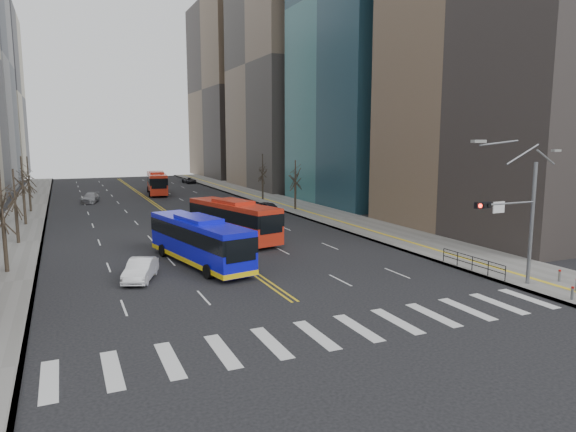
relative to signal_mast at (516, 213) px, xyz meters
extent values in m
plane|color=black|center=(-13.77, -2.00, -4.86)|extent=(220.00, 220.00, 0.00)
cube|color=slate|center=(3.73, 43.00, -4.78)|extent=(7.00, 130.00, 0.15)
cube|color=slate|center=(-30.27, 43.00, -4.78)|extent=(5.00, 130.00, 0.15)
cube|color=silver|center=(-26.77, -2.00, -4.85)|extent=(0.70, 4.00, 0.01)
cube|color=silver|center=(-24.40, -2.00, -4.85)|extent=(0.70, 4.00, 0.01)
cube|color=silver|center=(-22.04, -2.00, -4.85)|extent=(0.70, 4.00, 0.01)
cube|color=silver|center=(-19.67, -2.00, -4.85)|extent=(0.70, 4.00, 0.01)
cube|color=silver|center=(-17.31, -2.00, -4.85)|extent=(0.70, 4.00, 0.01)
cube|color=silver|center=(-14.95, -2.00, -4.85)|extent=(0.70, 4.00, 0.01)
cube|color=silver|center=(-12.58, -2.00, -4.85)|extent=(0.70, 4.00, 0.01)
cube|color=silver|center=(-10.22, -2.00, -4.85)|extent=(0.70, 4.00, 0.01)
cube|color=silver|center=(-7.86, -2.00, -4.85)|extent=(0.70, 4.00, 0.01)
cube|color=silver|center=(-5.49, -2.00, -4.85)|extent=(0.70, 4.00, 0.01)
cube|color=silver|center=(-3.13, -2.00, -4.85)|extent=(0.70, 4.00, 0.01)
cube|color=silver|center=(-0.77, -2.00, -4.85)|extent=(0.70, 4.00, 0.01)
cube|color=gold|center=(-13.97, 53.00, -4.85)|extent=(0.15, 100.00, 0.01)
cube|color=gold|center=(-13.57, 53.00, -4.85)|extent=(0.15, 100.00, 0.01)
cube|color=#2F666A|center=(17.23, 42.00, 24.14)|extent=(20.00, 22.00, 58.00)
cube|color=#7A6654|center=(16.23, 69.00, 18.14)|extent=(20.00, 26.00, 46.00)
cube|color=brown|center=(15.23, 101.00, 16.14)|extent=(18.00, 30.00, 42.00)
cylinder|color=slate|center=(1.43, 0.00, -0.86)|extent=(0.24, 0.24, 8.00)
cylinder|color=slate|center=(-0.82, 0.00, 0.64)|extent=(4.50, 0.12, 0.12)
cube|color=black|center=(-2.77, 0.00, 0.64)|extent=(1.10, 0.28, 0.38)
cylinder|color=#FF190C|center=(-3.12, -0.16, 0.64)|extent=(0.24, 0.08, 0.24)
cylinder|color=black|center=(-2.77, -0.16, 0.64)|extent=(0.24, 0.08, 0.24)
cylinder|color=black|center=(-2.42, -0.16, 0.64)|extent=(0.24, 0.08, 0.24)
cube|color=white|center=(-1.47, 0.00, 0.44)|extent=(0.90, 0.06, 0.70)
cube|color=#999993|center=(-3.37, 0.00, 4.44)|extent=(0.90, 0.35, 0.18)
cube|color=black|center=(0.53, 4.00, -3.71)|extent=(0.04, 6.00, 0.04)
cylinder|color=black|center=(0.53, 1.00, -4.21)|extent=(0.06, 0.06, 1.00)
cylinder|color=black|center=(0.53, 2.50, -4.21)|extent=(0.06, 0.06, 1.00)
cylinder|color=black|center=(0.53, 4.00, -4.21)|extent=(0.06, 0.06, 1.00)
cylinder|color=black|center=(0.53, 5.50, -4.21)|extent=(0.06, 0.06, 1.00)
cylinder|color=black|center=(0.53, 7.00, -4.21)|extent=(0.06, 0.06, 1.00)
cylinder|color=slate|center=(1.03, -3.50, -4.36)|extent=(0.16, 0.16, 0.70)
cylinder|color=#B2140F|center=(1.03, -3.50, -3.98)|extent=(0.17, 0.17, 0.10)
cylinder|color=slate|center=(3.73, -0.50, -4.36)|extent=(0.16, 0.16, 0.70)
cylinder|color=#B2140F|center=(3.73, -0.50, -3.98)|extent=(0.17, 0.17, 0.10)
cylinder|color=black|center=(-29.77, 17.00, -2.91)|extent=(0.28, 0.28, 3.90)
cylinder|color=black|center=(-29.77, 28.00, -3.06)|extent=(0.28, 0.28, 3.60)
cylinder|color=black|center=(-29.77, 39.00, -2.86)|extent=(0.28, 0.28, 4.00)
cylinder|color=black|center=(-29.77, 50.00, -2.96)|extent=(0.28, 0.28, 3.80)
cylinder|color=black|center=(2.23, 38.00, -3.11)|extent=(0.28, 0.28, 3.50)
cylinder|color=black|center=(2.23, 50.00, -2.98)|extent=(0.28, 0.28, 3.75)
cube|color=#0E10DA|center=(-16.65, 14.22, -3.00)|extent=(5.09, 12.89, 3.01)
cube|color=black|center=(-16.65, 14.22, -2.42)|extent=(5.15, 12.92, 1.08)
cube|color=#0E10DA|center=(-16.65, 14.22, -1.39)|extent=(2.94, 4.75, 0.40)
cube|color=yellow|center=(-16.65, 14.22, -4.31)|extent=(5.15, 12.92, 0.35)
cylinder|color=black|center=(-17.13, 10.00, -4.36)|extent=(0.49, 1.04, 1.00)
cylinder|color=black|center=(-14.56, 10.52, -4.36)|extent=(0.49, 1.04, 1.00)
cylinder|color=black|center=(-18.74, 17.91, -4.36)|extent=(0.49, 1.04, 1.00)
cylinder|color=black|center=(-16.17, 18.43, -4.36)|extent=(0.49, 1.04, 1.00)
cube|color=red|center=(-11.38, 22.20, -2.93)|extent=(5.63, 12.32, 3.14)
cube|color=black|center=(-11.38, 22.20, -2.34)|extent=(5.69, 12.35, 1.12)
cube|color=red|center=(-11.38, 22.20, -1.26)|extent=(3.16, 4.62, 0.40)
cylinder|color=black|center=(-11.75, 18.14, -4.36)|extent=(0.54, 1.04, 1.00)
cylinder|color=black|center=(-9.10, 18.82, -4.36)|extent=(0.54, 1.04, 1.00)
cylinder|color=black|center=(-13.65, 25.59, -4.36)|extent=(0.54, 1.04, 1.00)
cylinder|color=black|center=(-11.01, 26.26, -4.36)|extent=(0.54, 1.04, 1.00)
cube|color=red|center=(-11.12, 65.37, -2.91)|extent=(4.14, 12.44, 3.20)
cube|color=black|center=(-11.12, 65.37, -2.30)|extent=(4.20, 12.47, 1.14)
cube|color=red|center=(-11.12, 65.37, -1.21)|extent=(2.69, 4.50, 0.40)
cylinder|color=black|center=(-12.94, 61.65, -4.36)|extent=(0.41, 1.03, 1.00)
cylinder|color=black|center=(-10.19, 61.33, -4.36)|extent=(0.41, 1.03, 1.00)
cylinder|color=black|center=(-12.06, 69.41, -4.36)|extent=(0.41, 1.03, 1.00)
cylinder|color=black|center=(-9.30, 69.09, -4.36)|extent=(0.41, 1.03, 1.00)
imported|color=white|center=(-21.36, 11.44, -4.13)|extent=(3.06, 4.69, 1.46)
imported|color=black|center=(-2.32, 36.05, -4.08)|extent=(3.00, 4.88, 1.55)
imported|color=gray|center=(-22.18, 57.61, -4.15)|extent=(3.08, 5.19, 1.41)
imported|color=black|center=(-1.27, 84.19, -4.26)|extent=(2.52, 4.52, 1.19)
camera|label=1|loc=(-25.80, -23.22, 4.64)|focal=32.00mm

